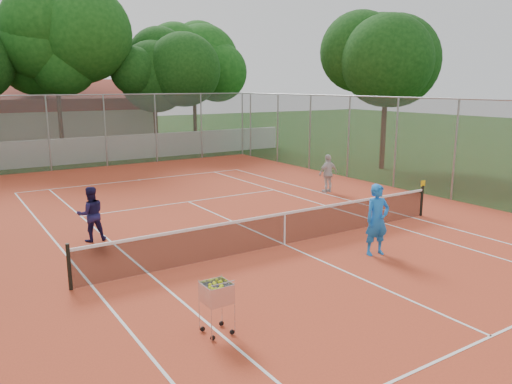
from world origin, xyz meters
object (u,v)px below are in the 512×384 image
player_far_right (328,173)px  clubhouse (30,117)px  player_far_left (91,214)px  tennis_net (285,228)px  ball_hopper (217,306)px  player_near (377,220)px

player_far_right → clubhouse: bearing=-72.5°
clubhouse → player_far_left: clubhouse is taller
player_far_left → player_far_right: bearing=-168.5°
tennis_net → clubhouse: clubhouse is taller
tennis_net → clubhouse: 29.12m
tennis_net → player_far_left: 5.66m
ball_hopper → player_near: bearing=-6.9°
player_far_left → player_near: bearing=142.3°
clubhouse → tennis_net: bearing=-86.1°
tennis_net → clubhouse: size_ratio=0.72×
tennis_net → ball_hopper: (-4.15, -3.56, 0.05)m
player_near → player_far_right: size_ratio=1.19×
tennis_net → player_near: (1.58, -2.02, 0.48)m
player_far_right → player_far_left: bearing=7.4°
player_near → ball_hopper: (-5.73, -1.54, -0.43)m
player_far_left → tennis_net: bearing=147.0°
player_near → player_far_right: player_near is taller
player_far_left → ball_hopper: player_far_left is taller
clubhouse → ball_hopper: clubhouse is taller
ball_hopper → tennis_net: bearing=18.7°
ball_hopper → player_far_right: bearing=18.0°
player_far_left → clubhouse: bearing=-91.9°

